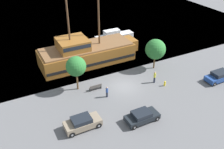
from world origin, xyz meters
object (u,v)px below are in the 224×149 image
object	(u,v)px
pirate_ship	(86,53)
pedestrian_walking_near	(155,77)
moored_boat_dockside	(114,36)
fire_hydrant	(165,83)
parked_car_curb_front	(82,123)
pedestrian_walking_far	(107,92)
bench_promenade_east	(96,87)
parked_car_curb_rear	(142,116)
parked_car_curb_mid	(220,76)

from	to	relation	value
pirate_ship	pedestrian_walking_near	bearing A→B (deg)	-57.86
moored_boat_dockside	fire_hydrant	world-z (taller)	moored_boat_dockside
parked_car_curb_front	pedestrian_walking_far	bearing A→B (deg)	38.73
fire_hydrant	bench_promenade_east	xyz separation A→B (m)	(-9.16, 3.57, 0.03)
parked_car_curb_rear	pedestrian_walking_far	distance (m)	6.31
moored_boat_dockside	pedestrian_walking_far	distance (m)	19.22
parked_car_curb_rear	pedestrian_walking_near	world-z (taller)	pedestrian_walking_near
pedestrian_walking_near	parked_car_curb_front	bearing A→B (deg)	-162.25
bench_promenade_east	pedestrian_walking_far	world-z (taller)	pedestrian_walking_far
pirate_ship	moored_boat_dockside	distance (m)	10.63
parked_car_curb_mid	pedestrian_walking_far	distance (m)	17.07
parked_car_curb_mid	pedestrian_walking_near	bearing A→B (deg)	156.61
pirate_ship	fire_hydrant	xyz separation A→B (m)	(7.21, -11.60, -1.34)
parked_car_curb_front	bench_promenade_east	size ratio (longest dim) A/B	2.42
bench_promenade_east	parked_car_curb_mid	bearing A→B (deg)	-19.25
pedestrian_walking_near	parked_car_curb_mid	bearing A→B (deg)	-23.39
pirate_ship	bench_promenade_east	size ratio (longest dim) A/B	9.66
pirate_ship	pedestrian_walking_far	distance (m)	10.33
parked_car_curb_front	pedestrian_walking_far	distance (m)	6.49
parked_car_curb_rear	fire_hydrant	world-z (taller)	parked_car_curb_rear
fire_hydrant	bench_promenade_east	distance (m)	9.83
moored_boat_dockside	pedestrian_walking_far	size ratio (longest dim) A/B	4.98
moored_boat_dockside	bench_promenade_east	world-z (taller)	moored_boat_dockside
parked_car_curb_front	bench_promenade_east	distance (m)	7.63
pirate_ship	parked_car_curb_mid	bearing A→B (deg)	-42.48
parked_car_curb_mid	moored_boat_dockside	bearing A→B (deg)	108.73
moored_boat_dockside	pedestrian_walking_near	xyz separation A→B (m)	(-2.02, -16.59, 0.15)
bench_promenade_east	pedestrian_walking_far	distance (m)	2.32
moored_boat_dockside	parked_car_curb_mid	world-z (taller)	moored_boat_dockside
moored_boat_dockside	pedestrian_walking_far	bearing A→B (deg)	-120.26
moored_boat_dockside	parked_car_curb_front	distance (m)	25.39
fire_hydrant	parked_car_curb_mid	bearing A→B (deg)	-16.87
moored_boat_dockside	parked_car_curb_front	size ratio (longest dim) A/B	1.88
moored_boat_dockside	parked_car_curb_mid	xyz separation A→B (m)	(6.94, -20.47, -0.03)
parked_car_curb_rear	moored_boat_dockside	bearing A→B (deg)	70.22
parked_car_curb_rear	fire_hydrant	size ratio (longest dim) A/B	5.25
pedestrian_walking_far	fire_hydrant	bearing A→B (deg)	-9.34
parked_car_curb_front	pedestrian_walking_near	bearing A→B (deg)	17.75
bench_promenade_east	pirate_ship	bearing A→B (deg)	76.34
moored_boat_dockside	fire_hydrant	xyz separation A→B (m)	(-1.22, -18.00, -0.35)
pirate_ship	parked_car_curb_rear	distance (m)	16.37
parked_car_curb_mid	parked_car_curb_rear	bearing A→B (deg)	-171.51
moored_boat_dockside	parked_car_curb_rear	size ratio (longest dim) A/B	1.94
pirate_ship	fire_hydrant	size ratio (longest dim) A/B	21.63
moored_boat_dockside	parked_car_curb_front	xyz separation A→B (m)	(-14.75, -20.67, -0.01)
fire_hydrant	pedestrian_walking_near	distance (m)	1.69
pirate_ship	bench_promenade_east	world-z (taller)	pirate_ship
pirate_ship	moored_boat_dockside	world-z (taller)	pirate_ship
parked_car_curb_rear	bench_promenade_east	bearing A→B (deg)	104.90
parked_car_curb_mid	pedestrian_walking_far	bearing A→B (deg)	166.91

